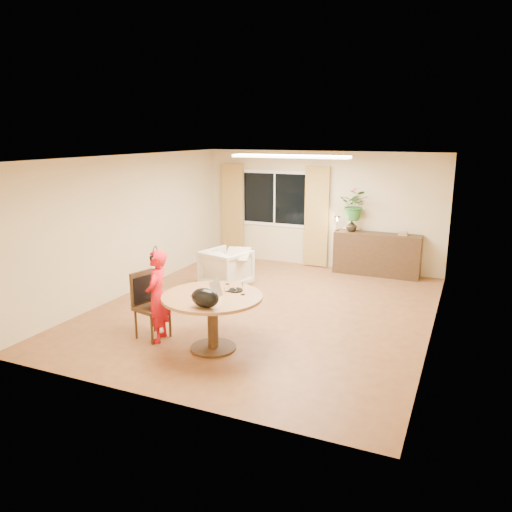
{
  "coord_description": "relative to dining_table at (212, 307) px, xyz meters",
  "views": [
    {
      "loc": [
        3.16,
        -7.54,
        2.98
      ],
      "look_at": [
        -0.07,
        -0.2,
        1.0
      ],
      "focal_mm": 35.0,
      "sensor_mm": 36.0,
      "label": 1
    }
  ],
  "objects": [
    {
      "name": "bouquet",
      "position": [
        0.87,
        4.78,
        0.86
      ],
      "size": [
        0.61,
        0.54,
        0.66
      ],
      "primitive_type": "imported",
      "rotation": [
        0.0,
        0.0,
        -0.04
      ],
      "color": "#346E29",
      "rests_on": "vase"
    },
    {
      "name": "handbag",
      "position": [
        0.16,
        -0.48,
        0.3
      ],
      "size": [
        0.4,
        0.24,
        0.26
      ],
      "primitive_type": null,
      "rotation": [
        0.0,
        0.0,
        0.05
      ],
      "color": "black",
      "rests_on": "dining_table"
    },
    {
      "name": "wine_glass",
      "position": [
        0.38,
        0.19,
        0.26
      ],
      "size": [
        0.07,
        0.07,
        0.18
      ],
      "primitive_type": null,
      "rotation": [
        0.0,
        0.0,
        -0.19
      ],
      "color": "white",
      "rests_on": "dining_table"
    },
    {
      "name": "armchair",
      "position": [
        -1.17,
        2.71,
        -0.25
      ],
      "size": [
        1.0,
        1.02,
        0.76
      ],
      "primitive_type": "imported",
      "rotation": [
        0.0,
        0.0,
        2.88
      ],
      "color": "beige",
      "rests_on": "floor"
    },
    {
      "name": "wall_left",
      "position": [
        -2.71,
        1.77,
        0.67
      ],
      "size": [
        0.0,
        6.5,
        6.5
      ],
      "primitive_type": "plane",
      "rotation": [
        1.57,
        0.0,
        1.57
      ],
      "color": "tan",
      "rests_on": "floor"
    },
    {
      "name": "sideboard",
      "position": [
        1.39,
        4.78,
        -0.18
      ],
      "size": [
        1.81,
        0.44,
        0.91
      ],
      "primitive_type": "cube",
      "color": "#321F10",
      "rests_on": "floor"
    },
    {
      "name": "dining_chair",
      "position": [
        -1.01,
        -0.01,
        -0.13
      ],
      "size": [
        0.57,
        0.54,
        1.0
      ],
      "primitive_type": null,
      "rotation": [
        0.0,
        0.0,
        -0.24
      ],
      "color": "#321F10",
      "rests_on": "floor"
    },
    {
      "name": "ceiling",
      "position": [
        0.04,
        1.77,
        1.97
      ],
      "size": [
        6.5,
        6.5,
        0.0
      ],
      "primitive_type": "plane",
      "rotation": [
        3.14,
        0.0,
        0.0
      ],
      "color": "white",
      "rests_on": "wall_back"
    },
    {
      "name": "wall_back",
      "position": [
        0.04,
        5.02,
        0.67
      ],
      "size": [
        5.5,
        0.0,
        5.5
      ],
      "primitive_type": "plane",
      "rotation": [
        1.57,
        0.0,
        0.0
      ],
      "color": "tan",
      "rests_on": "floor"
    },
    {
      "name": "ceiling_panel",
      "position": [
        0.04,
        2.97,
        1.94
      ],
      "size": [
        2.2,
        0.35,
        0.05
      ],
      "primitive_type": "cube",
      "color": "white",
      "rests_on": "ceiling"
    },
    {
      "name": "desk_lamp",
      "position": [
        0.51,
        4.73,
        0.45
      ],
      "size": [
        0.14,
        0.14,
        0.33
      ],
      "primitive_type": null,
      "rotation": [
        0.0,
        0.0,
        0.0
      ],
      "color": "black",
      "rests_on": "sideboard"
    },
    {
      "name": "curtain_left",
      "position": [
        -2.11,
        4.93,
        0.52
      ],
      "size": [
        0.55,
        0.08,
        2.25
      ],
      "primitive_type": "cube",
      "color": "olive",
      "rests_on": "wall_back"
    },
    {
      "name": "window",
      "position": [
        -1.06,
        5.01,
        0.87
      ],
      "size": [
        1.7,
        0.03,
        1.3
      ],
      "color": "white",
      "rests_on": "wall_back"
    },
    {
      "name": "book_stack",
      "position": [
        1.9,
        4.78,
        0.32
      ],
      "size": [
        0.22,
        0.19,
        0.08
      ],
      "primitive_type": null,
      "rotation": [
        0.0,
        0.0,
        0.31
      ],
      "color": "#94684B",
      "rests_on": "sideboard"
    },
    {
      "name": "pot_lid",
      "position": [
        0.21,
        0.3,
        0.19
      ],
      "size": [
        0.24,
        0.24,
        0.04
      ],
      "primitive_type": null,
      "rotation": [
        0.0,
        0.0,
        0.1
      ],
      "color": "white",
      "rests_on": "dining_table"
    },
    {
      "name": "dining_table",
      "position": [
        0.0,
        0.0,
        0.0
      ],
      "size": [
        1.4,
        1.4,
        0.8
      ],
      "color": "brown",
      "rests_on": "floor"
    },
    {
      "name": "laptop",
      "position": [
        -0.08,
        -0.05,
        0.29
      ],
      "size": [
        0.37,
        0.25,
        0.25
      ],
      "primitive_type": null,
      "rotation": [
        0.0,
        0.0,
        0.0
      ],
      "color": "#B7B7BC",
      "rests_on": "dining_table"
    },
    {
      "name": "wall_right",
      "position": [
        2.79,
        1.77,
        0.67
      ],
      "size": [
        0.0,
        6.5,
        6.5
      ],
      "primitive_type": "plane",
      "rotation": [
        1.57,
        0.0,
        -1.57
      ],
      "color": "tan",
      "rests_on": "floor"
    },
    {
      "name": "vase",
      "position": [
        0.82,
        4.78,
        0.4
      ],
      "size": [
        0.26,
        0.26,
        0.25
      ],
      "primitive_type": "imported",
      "rotation": [
        0.0,
        0.0,
        -0.08
      ],
      "color": "black",
      "rests_on": "sideboard"
    },
    {
      "name": "throw",
      "position": [
        -0.91,
        2.71,
        0.15
      ],
      "size": [
        0.58,
        0.65,
        0.03
      ],
      "primitive_type": null,
      "rotation": [
        0.0,
        0.0,
        0.27
      ],
      "color": "beige",
      "rests_on": "armchair"
    },
    {
      "name": "curtain_right",
      "position": [
        -0.01,
        4.93,
        0.52
      ],
      "size": [
        0.55,
        0.08,
        2.25
      ],
      "primitive_type": "cube",
      "color": "olive",
      "rests_on": "wall_back"
    },
    {
      "name": "child",
      "position": [
        -0.88,
        -0.04,
        0.05
      ],
      "size": [
        0.56,
        0.44,
        1.36
      ],
      "primitive_type": "imported",
      "rotation": [
        0.0,
        0.0,
        -1.31
      ],
      "color": "red",
      "rests_on": "floor"
    },
    {
      "name": "tumbler",
      "position": [
        0.11,
        0.24,
        0.22
      ],
      "size": [
        0.07,
        0.07,
        0.11
      ],
      "primitive_type": null,
      "rotation": [
        0.0,
        0.0,
        -0.0
      ],
      "color": "white",
      "rests_on": "dining_table"
    },
    {
      "name": "floor",
      "position": [
        0.04,
        1.77,
        -0.63
      ],
      "size": [
        6.5,
        6.5,
        0.0
      ],
      "primitive_type": "plane",
      "color": "brown",
      "rests_on": "ground"
    }
  ]
}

